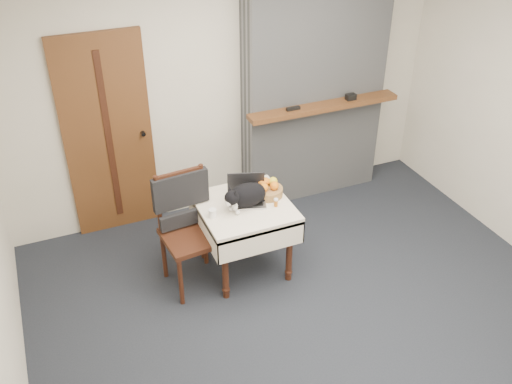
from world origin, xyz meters
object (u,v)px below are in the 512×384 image
(door, at_px, (108,137))
(fruit_basket, at_px, (268,189))
(cream_jar, at_px, (213,213))
(pill_bottle, at_px, (276,202))
(chair, at_px, (186,214))
(laptop, at_px, (246,194))
(cat, at_px, (248,195))
(side_table, at_px, (245,216))

(door, distance_m, fruit_basket, 1.60)
(cream_jar, distance_m, fruit_basket, 0.58)
(cream_jar, distance_m, pill_bottle, 0.56)
(pill_bottle, xyz_separation_m, chair, (-0.74, 0.22, -0.06))
(cream_jar, height_order, fruit_basket, fruit_basket)
(fruit_basket, height_order, chair, chair)
(fruit_basket, bearing_deg, door, 137.37)
(door, distance_m, laptop, 1.46)
(cream_jar, relative_size, fruit_basket, 0.28)
(door, height_order, chair, door)
(cream_jar, bearing_deg, laptop, 20.01)
(pill_bottle, relative_size, fruit_basket, 0.29)
(door, distance_m, cat, 1.51)
(door, distance_m, cream_jar, 1.38)
(side_table, distance_m, pill_bottle, 0.31)
(cat, relative_size, cream_jar, 7.04)
(cat, bearing_deg, chair, 146.13)
(cat, distance_m, fruit_basket, 0.25)
(laptop, bearing_deg, pill_bottle, -25.77)
(laptop, relative_size, pill_bottle, 5.20)
(cat, bearing_deg, laptop, 52.71)
(cream_jar, bearing_deg, door, 116.56)
(cream_jar, relative_size, chair, 0.07)
(cat, xyz_separation_m, chair, (-0.52, 0.12, -0.13))
(cat, xyz_separation_m, pill_bottle, (0.22, -0.11, -0.07))
(cream_jar, bearing_deg, chair, 139.32)
(side_table, height_order, chair, chair)
(cream_jar, height_order, pill_bottle, pill_bottle)
(laptop, relative_size, cream_jar, 5.32)
(cat, bearing_deg, pill_bottle, -46.84)
(pill_bottle, bearing_deg, laptop, 135.93)
(laptop, bearing_deg, fruit_basket, 19.00)
(laptop, relative_size, fruit_basket, 1.49)
(laptop, bearing_deg, cream_jar, -141.69)
(door, xyz_separation_m, pill_bottle, (1.16, -1.27, -0.26))
(door, height_order, laptop, door)
(side_table, relative_size, chair, 0.74)
(door, relative_size, cat, 3.83)
(laptop, distance_m, cat, 0.10)
(door, height_order, cat, door)
(laptop, distance_m, cream_jar, 0.38)
(pill_bottle, bearing_deg, side_table, 152.61)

